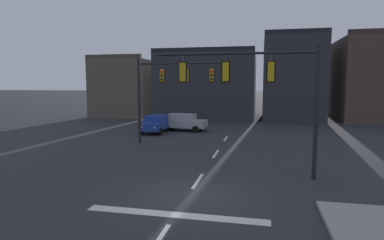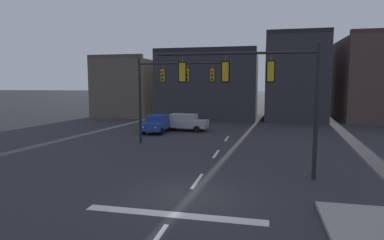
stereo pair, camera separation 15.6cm
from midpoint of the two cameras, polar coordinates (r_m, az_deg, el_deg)
ground_plane at (r=13.39m, az=-1.01°, el=-13.14°), size 400.00×400.00×0.00m
stop_bar_paint at (r=11.58m, az=-3.35°, el=-16.33°), size 6.40×0.50×0.01m
lane_centreline at (r=15.25m, az=0.73°, el=-10.68°), size 0.16×26.40×0.01m
signal_mast_near_side at (r=15.68m, az=11.82°, el=6.28°), size 7.66×0.48×6.40m
signal_mast_far_side at (r=23.98m, az=-4.67°, el=6.40°), size 6.75×0.41×6.48m
car_lot_nearside at (r=30.26m, az=-6.39°, el=-0.56°), size 1.98×4.48×1.61m
car_lot_middle at (r=31.16m, az=-1.72°, el=-0.32°), size 4.55×2.16×1.61m
building_row at (r=43.54m, az=19.36°, el=5.82°), size 55.53×9.70×10.63m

